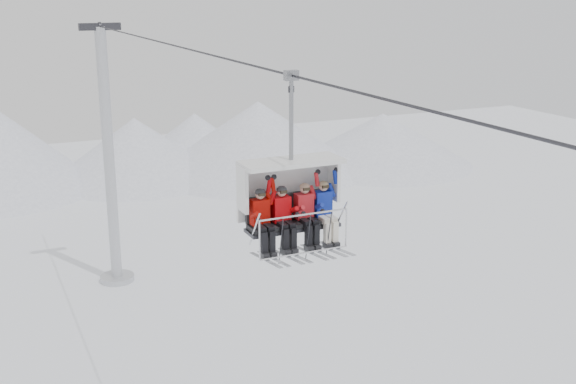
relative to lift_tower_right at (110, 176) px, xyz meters
name	(u,v)px	position (x,y,z in m)	size (l,w,h in m)	color
ridgeline	(39,155)	(-1.58, 20.05, -2.94)	(72.00, 21.00, 7.00)	white
lift_tower_right	(110,176)	(0.00, 0.00, 0.00)	(2.00, 1.80, 13.48)	#B6B8BE
haul_cable	(288,75)	(0.00, -22.00, 7.52)	(0.06, 0.06, 50.00)	#2E2E33
chairlift_carrier	(289,191)	(0.00, -22.05, 4.88)	(2.33, 1.17, 3.98)	black
skier_far_left	(262,219)	(-0.80, -22.35, 4.42)	(0.40, 1.69, 1.59)	#A20902
skier_center_left	(283,216)	(-0.28, -22.35, 4.42)	(0.40, 1.69, 1.59)	#BD060B
skier_center_right	(306,213)	(0.29, -22.35, 4.42)	(0.40, 1.69, 1.59)	red
skier_far_right	(325,210)	(0.77, -22.35, 4.42)	(0.40, 1.69, 1.59)	#1227A0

